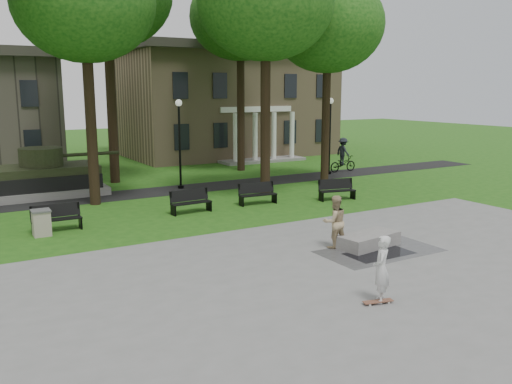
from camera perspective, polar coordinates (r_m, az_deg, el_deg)
ground at (r=18.60m, az=5.36°, el=-5.66°), size 120.00×120.00×0.00m
plaza at (r=15.04m, az=16.68°, el=-10.07°), size 22.00×16.00×0.02m
footpath at (r=28.93m, az=-8.60°, el=0.20°), size 44.00×2.60×0.01m
building_right at (r=45.35m, az=-3.53°, el=9.60°), size 17.00×12.00×8.60m
tree_1 at (r=25.93m, az=-17.64°, el=18.50°), size 6.20×6.20×11.63m
tree_2 at (r=27.18m, az=1.03°, el=19.37°), size 6.60×6.60×12.16m
tree_3 at (r=30.43m, az=7.59°, el=16.99°), size 6.00×6.00×11.19m
tree_5 at (r=35.58m, az=-1.66°, el=17.89°), size 6.40×6.40×12.44m
lamp_mid at (r=29.02m, az=-8.05°, el=5.81°), size 0.36×0.36×4.73m
lamp_right at (r=34.08m, az=7.79°, el=6.53°), size 0.36×0.36×4.73m
tank_monument at (r=29.08m, az=-22.04°, el=1.29°), size 7.45×3.40×2.40m
puddle at (r=18.06m, az=12.85°, el=-6.33°), size 2.20×1.20×0.00m
concrete_block at (r=18.69m, az=11.77°, el=-4.98°), size 2.32×1.31×0.45m
skateboard at (r=14.00m, az=12.71°, el=-11.26°), size 0.81×0.38×0.07m
skateboarder at (r=13.86m, az=13.05°, el=-7.90°), size 0.73×0.73×1.70m
friend_watching at (r=18.22m, az=8.28°, el=-3.11°), size 0.96×0.80×1.78m
cyclist at (r=35.37m, az=9.13°, el=3.56°), size 2.01×1.14×2.20m
park_bench_0 at (r=21.68m, az=-20.29°, el=-2.49°), size 1.81×0.55×1.00m
park_bench_1 at (r=23.46m, az=-6.91°, el=-0.93°), size 1.82×0.61×1.00m
park_bench_2 at (r=25.04m, az=0.11°, el=-0.11°), size 1.83×0.66×1.00m
park_bench_3 at (r=26.34m, az=8.43°, el=0.31°), size 1.85×0.88×1.00m
trash_bin at (r=21.15m, az=-21.65°, el=-3.01°), size 0.67×0.67×0.96m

